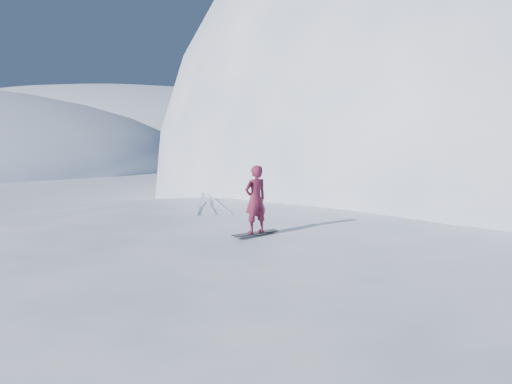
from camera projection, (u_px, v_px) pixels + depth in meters
ground at (238, 307)px, 14.02m from camera, size 400.00×400.00×0.00m
near_ridge at (269, 277)px, 16.99m from camera, size 36.00×28.00×4.80m
summit_peak at (507, 195)px, 39.54m from camera, size 60.00×56.00×56.00m
peak_shoulder at (387, 206)px, 33.74m from camera, size 28.00×24.00×18.00m
far_ridge_c at (112, 154)px, 123.62m from camera, size 140.00×90.00×36.00m
wind_bumps at (225, 285)px, 16.13m from camera, size 16.00×14.40×1.00m
snowboard at (256, 233)px, 13.39m from camera, size 1.40×1.10×0.03m
snowboarder at (256, 199)px, 13.26m from camera, size 0.86×0.80×1.98m
board_tracks at (209, 202)px, 19.43m from camera, size 1.86×5.98×0.04m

